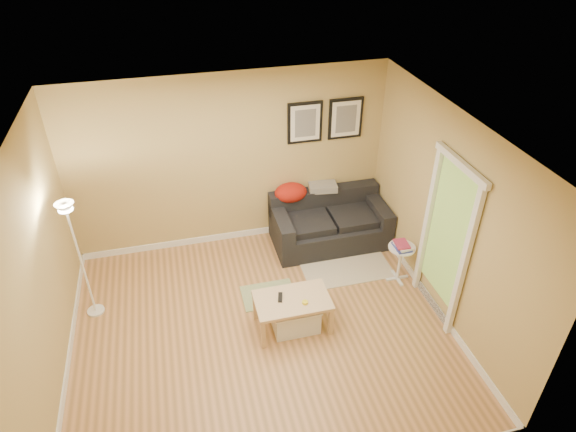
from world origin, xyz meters
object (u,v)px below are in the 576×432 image
(storage_bin, at_px, (295,316))
(side_table, at_px, (399,263))
(coffee_table, at_px, (292,313))
(floor_lamp, at_px, (82,264))
(book_stack, at_px, (402,245))
(sofa, at_px, (330,221))

(storage_bin, bearing_deg, side_table, 17.76)
(storage_bin, xyz_separation_m, side_table, (1.61, 0.52, 0.10))
(coffee_table, relative_size, side_table, 1.62)
(storage_bin, distance_m, floor_lamp, 2.64)
(book_stack, bearing_deg, side_table, 70.07)
(floor_lamp, bearing_deg, coffee_table, -19.94)
(sofa, xyz_separation_m, coffee_table, (-0.99, -1.55, -0.15))
(book_stack, height_order, floor_lamp, floor_lamp)
(floor_lamp, bearing_deg, sofa, 11.54)
(storage_bin, height_order, book_stack, book_stack)
(sofa, distance_m, storage_bin, 1.85)
(sofa, height_order, book_stack, sofa)
(coffee_table, distance_m, side_table, 1.71)
(sofa, relative_size, coffee_table, 1.89)
(coffee_table, height_order, side_table, side_table)
(sofa, height_order, side_table, sofa)
(coffee_table, xyz_separation_m, book_stack, (1.63, 0.48, 0.37))
(storage_bin, distance_m, book_stack, 1.72)
(sofa, xyz_separation_m, side_table, (0.65, -1.06, -0.10))
(coffee_table, bearing_deg, storage_bin, -55.43)
(book_stack, distance_m, floor_lamp, 4.03)
(book_stack, bearing_deg, floor_lamp, -170.76)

